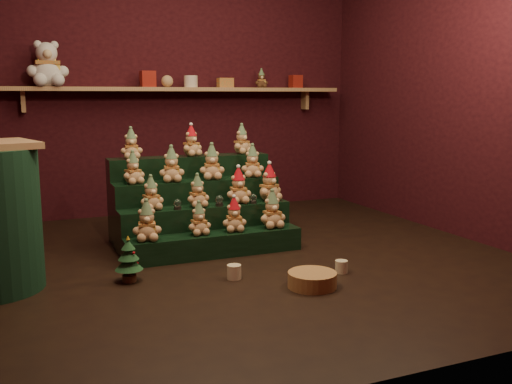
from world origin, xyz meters
name	(u,v)px	position (x,y,z in m)	size (l,w,h in m)	color
ground	(248,258)	(0.00, 0.00, 0.00)	(4.00, 4.00, 0.00)	black
back_wall	(174,80)	(0.00, 2.05, 1.40)	(4.00, 0.10, 2.80)	black
front_wall	(438,55)	(0.00, -2.05, 1.40)	(4.00, 0.10, 2.80)	black
right_wall	(466,77)	(2.05, 0.00, 1.40)	(0.10, 4.00, 2.80)	black
back_shelf	(179,90)	(0.00, 1.87, 1.29)	(3.60, 0.26, 0.24)	tan
riser_tier_front	(215,244)	(-0.21, 0.17, 0.09)	(1.40, 0.22, 0.18)	black
riser_tier_midfront	(206,227)	(-0.21, 0.39, 0.18)	(1.40, 0.22, 0.36)	black
riser_tier_midback	(198,211)	(-0.21, 0.61, 0.27)	(1.40, 0.22, 0.54)	black
riser_tier_back	(190,197)	(-0.21, 0.83, 0.36)	(1.40, 0.22, 0.72)	black
teddy_0	(147,221)	(-0.74, 0.16, 0.33)	(0.21, 0.19, 0.30)	tan
teddy_1	(199,218)	(-0.33, 0.18, 0.31)	(0.18, 0.16, 0.25)	tan
teddy_2	(234,215)	(-0.04, 0.18, 0.31)	(0.19, 0.17, 0.27)	tan
teddy_3	(272,209)	(0.29, 0.18, 0.33)	(0.21, 0.19, 0.30)	tan
teddy_4	(151,193)	(-0.65, 0.39, 0.49)	(0.19, 0.17, 0.26)	tan
teddy_5	(197,191)	(-0.28, 0.37, 0.49)	(0.18, 0.17, 0.26)	tan
teddy_6	(238,186)	(0.08, 0.39, 0.51)	(0.21, 0.19, 0.29)	tan
teddy_7	(269,183)	(0.36, 0.39, 0.51)	(0.22, 0.20, 0.31)	tan
teddy_8	(133,168)	(-0.74, 0.61, 0.67)	(0.18, 0.16, 0.26)	tan
teddy_9	(171,164)	(-0.43, 0.60, 0.68)	(0.20, 0.18, 0.29)	tan
teddy_10	(212,162)	(-0.08, 0.60, 0.69)	(0.21, 0.19, 0.29)	tan
teddy_11	(252,161)	(0.29, 0.59, 0.68)	(0.20, 0.18, 0.28)	tan
teddy_12	(131,143)	(-0.71, 0.81, 0.85)	(0.18, 0.16, 0.25)	tan
teddy_13	(191,141)	(-0.19, 0.82, 0.85)	(0.19, 0.17, 0.26)	tan
teddy_14	(242,139)	(0.28, 0.84, 0.85)	(0.18, 0.17, 0.26)	tan
snow_globe_a	(178,204)	(-0.46, 0.33, 0.40)	(0.06, 0.06, 0.08)	black
snow_globe_b	(219,201)	(-0.11, 0.33, 0.40)	(0.07, 0.07, 0.09)	black
snow_globe_c	(253,199)	(0.18, 0.33, 0.40)	(0.06, 0.06, 0.08)	black
mini_christmas_tree	(129,259)	(-0.94, -0.20, 0.16)	(0.19, 0.19, 0.32)	#452A18
mug_left	(234,272)	(-0.27, -0.42, 0.05)	(0.10, 0.10, 0.10)	beige
mug_right	(341,267)	(0.47, -0.59, 0.04)	(0.09, 0.09, 0.09)	beige
wicker_basket	(312,280)	(0.14, -0.78, 0.05)	(0.32, 0.32, 0.10)	olive
white_bear	(47,58)	(-1.27, 1.84, 1.58)	(0.38, 0.34, 0.53)	silver
brown_bear	(261,79)	(0.91, 1.84, 1.42)	(0.14, 0.13, 0.20)	#472917
gift_tin_red_a	(148,79)	(-0.33, 1.85, 1.40)	(0.14, 0.14, 0.16)	maroon
gift_tin_cream	(191,81)	(0.12, 1.85, 1.38)	(0.14, 0.14, 0.12)	beige
gift_tin_red_b	(296,82)	(1.33, 1.85, 1.39)	(0.12, 0.12, 0.14)	maroon
shelf_plush_ball	(167,81)	(-0.13, 1.85, 1.38)	(0.12, 0.12, 0.12)	tan
scarf_gift_box	(225,83)	(0.50, 1.85, 1.37)	(0.16, 0.10, 0.10)	#DD571F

